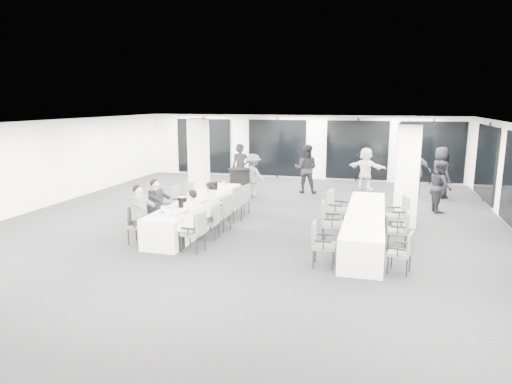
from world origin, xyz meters
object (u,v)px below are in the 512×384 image
(chair_main_right_second, at_px, (212,219))
(standing_guest_a, at_px, (241,165))
(chair_main_left_fourth, at_px, (180,200))
(chair_side_left_mid, at_px, (329,220))
(standing_guest_f, at_px, (366,166))
(standing_guest_h, at_px, (441,183))
(chair_side_right_mid, at_px, (401,228))
(banquet_table_main, at_px, (198,212))
(standing_guest_c, at_px, (253,173))
(ice_bucket_far, at_px, (214,186))
(ice_bucket_near, at_px, (183,202))
(banquet_table_side, at_px, (365,227))
(chair_main_left_mid, at_px, (164,208))
(chair_main_right_far, at_px, (243,197))
(chair_side_right_near, at_px, (404,250))
(standing_guest_g, at_px, (202,161))
(chair_main_right_fourth, at_px, (234,202))
(chair_side_left_near, at_px, (320,241))
(chair_main_right_mid, at_px, (223,211))
(chair_main_left_second, at_px, (153,214))
(chair_main_left_far, at_px, (193,195))
(cocktail_table, at_px, (239,183))
(chair_main_left_near, at_px, (136,222))
(chair_side_left_far, at_px, (335,206))
(standing_guest_b, at_px, (306,166))
(chair_side_right_far, at_px, (400,213))
(standing_guest_e, at_px, (441,169))

(chair_main_right_second, bearing_deg, standing_guest_a, 7.50)
(chair_main_left_fourth, distance_m, chair_side_left_mid, 4.70)
(standing_guest_f, height_order, standing_guest_h, standing_guest_f)
(chair_main_left_fourth, xyz_separation_m, chair_side_right_mid, (6.17, -1.30, -0.03))
(banquet_table_main, distance_m, standing_guest_f, 7.89)
(standing_guest_c, relative_size, ice_bucket_far, 7.56)
(ice_bucket_near, bearing_deg, banquet_table_side, 9.07)
(chair_main_left_mid, bearing_deg, banquet_table_side, 85.31)
(chair_main_right_far, height_order, chair_side_right_near, chair_main_right_far)
(standing_guest_g, bearing_deg, chair_main_right_second, -13.38)
(standing_guest_g, xyz_separation_m, ice_bucket_near, (2.30, -7.02, -0.11))
(chair_main_right_fourth, height_order, chair_side_left_near, chair_main_right_fourth)
(chair_main_right_mid, distance_m, standing_guest_f, 7.74)
(chair_main_left_mid, bearing_deg, chair_main_left_second, -5.53)
(chair_main_left_second, height_order, chair_main_right_fourth, chair_main_right_fourth)
(banquet_table_side, relative_size, chair_main_right_mid, 5.27)
(chair_main_left_far, height_order, chair_main_right_fourth, chair_main_right_fourth)
(cocktail_table, relative_size, chair_main_left_far, 1.20)
(chair_main_left_near, bearing_deg, chair_main_left_far, 177.52)
(standing_guest_a, bearing_deg, chair_side_left_mid, -73.14)
(standing_guest_g, bearing_deg, chair_side_left_far, 11.90)
(chair_main_right_mid, relative_size, standing_guest_c, 0.54)
(chair_main_left_fourth, xyz_separation_m, chair_main_right_fourth, (1.67, -0.03, 0.04))
(chair_side_right_near, xyz_separation_m, standing_guest_b, (-3.21, 7.66, 0.54))
(banquet_table_side, height_order, chair_main_right_far, chair_main_right_far)
(chair_main_left_mid, xyz_separation_m, chair_main_right_mid, (1.66, 0.11, 0.01))
(standing_guest_a, xyz_separation_m, standing_guest_b, (2.37, 0.62, -0.01))
(standing_guest_c, height_order, standing_guest_g, standing_guest_g)
(standing_guest_a, distance_m, standing_guest_c, 0.92)
(standing_guest_a, bearing_deg, ice_bucket_far, -105.18)
(chair_side_right_far, xyz_separation_m, standing_guest_h, (1.29, 2.89, 0.34))
(chair_side_right_mid, bearing_deg, chair_main_left_fourth, 79.79)
(chair_main_right_far, bearing_deg, ice_bucket_far, 100.62)
(chair_side_right_mid, bearing_deg, chair_side_left_near, 135.93)
(cocktail_table, distance_m, standing_guest_f, 5.14)
(chair_main_left_second, distance_m, chair_main_right_second, 1.66)
(chair_side_left_near, relative_size, ice_bucket_far, 4.04)
(standing_guest_h, relative_size, ice_bucket_near, 6.84)
(chair_main_right_fourth, relative_size, standing_guest_e, 0.50)
(chair_main_left_far, relative_size, chair_side_left_mid, 0.85)
(chair_main_right_second, bearing_deg, chair_main_left_near, 113.58)
(chair_main_left_far, distance_m, standing_guest_h, 7.70)
(cocktail_table, height_order, chair_main_left_fourth, cocktail_table)
(chair_main_left_second, bearing_deg, chair_main_left_far, -177.40)
(banquet_table_side, distance_m, chair_main_right_second, 3.77)
(chair_main_left_far, relative_size, chair_main_right_fourth, 0.86)
(chair_main_right_far, bearing_deg, chair_side_left_near, -138.51)
(banquet_table_side, bearing_deg, ice_bucket_near, -170.93)
(chair_main_left_far, height_order, chair_main_right_mid, chair_main_right_mid)
(chair_main_left_near, distance_m, chair_main_left_far, 3.49)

